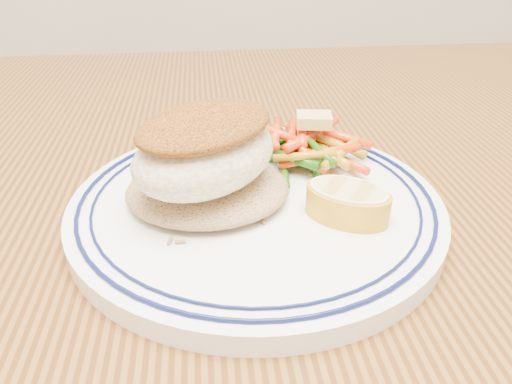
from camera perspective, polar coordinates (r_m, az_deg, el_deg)
The scene contains 7 objects.
dining_table at distance 0.45m, azimuth -5.29°, elevation -10.97°, with size 1.50×0.90×0.75m.
plate at distance 0.37m, azimuth 0.00°, elevation -1.43°, with size 0.27×0.27×0.02m.
rice_pilaf at distance 0.36m, azimuth -5.55°, elevation 0.77°, with size 0.12×0.10×0.02m, color #937249.
fish_fillet at distance 0.34m, azimuth -5.83°, elevation 5.05°, with size 0.13×0.13×0.05m.
vegetable_pile at distance 0.41m, azimuth 6.08°, elevation 5.17°, with size 0.10×0.10×0.03m.
butter_pat at distance 0.41m, azimuth 6.65°, elevation 8.19°, with size 0.03×0.02×0.01m, color #D7C569.
lemon_wedge at distance 0.34m, azimuth 10.42°, elevation -1.01°, with size 0.07×0.07×0.02m.
Camera 1 is at (0.00, -0.34, 0.95)m, focal length 35.00 mm.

